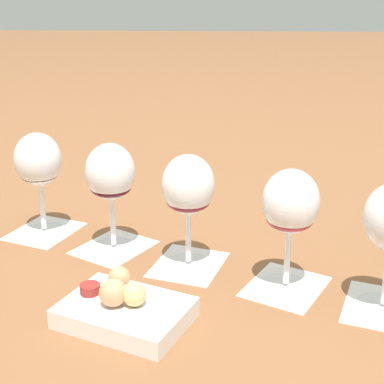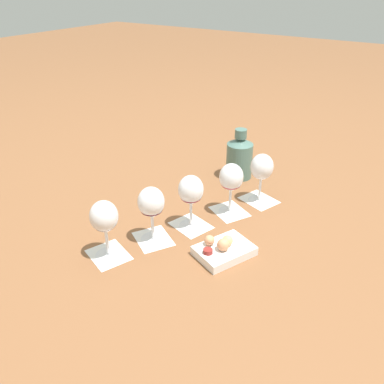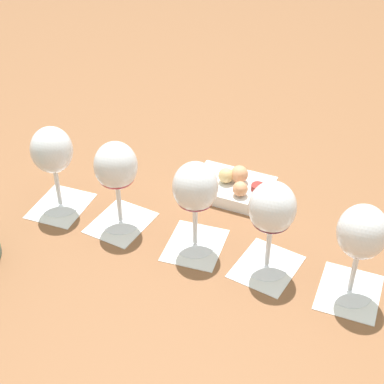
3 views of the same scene
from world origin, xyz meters
name	(u,v)px [view 1 (image 1 of 3)]	position (x,y,z in m)	size (l,w,h in m)	color
ground_plane	(194,265)	(0.00, 0.00, 0.00)	(8.00, 8.00, 0.00)	brown
tasting_card_0	(383,307)	(-0.25, 0.11, 0.00)	(0.13, 0.14, 0.00)	white
tasting_card_1	(285,286)	(-0.13, 0.06, 0.00)	(0.14, 0.15, 0.00)	white
tasting_card_2	(189,263)	(0.01, 0.00, 0.00)	(0.13, 0.14, 0.00)	white
tasting_card_3	(114,247)	(0.13, -0.05, 0.00)	(0.14, 0.15, 0.00)	white
tasting_card_4	(45,231)	(0.26, -0.11, 0.00)	(0.13, 0.14, 0.00)	white
wine_glass_1	(290,208)	(-0.13, 0.06, 0.12)	(0.08, 0.08, 0.17)	white
wine_glass_2	(188,190)	(0.01, 0.00, 0.12)	(0.08, 0.08, 0.17)	white
wine_glass_3	(111,178)	(0.13, -0.05, 0.12)	(0.08, 0.08, 0.17)	white
wine_glass_4	(38,165)	(0.26, -0.11, 0.12)	(0.08, 0.08, 0.17)	white
snack_dish	(124,308)	(0.08, 0.16, 0.02)	(0.18, 0.16, 0.06)	white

